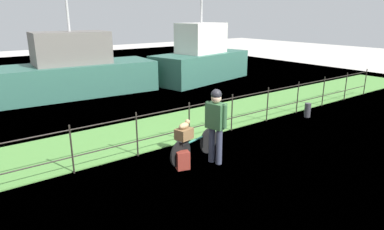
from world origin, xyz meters
TOP-DOWN VIEW (x-y plane):
  - ground_plane at (0.00, 0.00)m, footprint 60.00×60.00m
  - grass_strip at (0.00, 3.17)m, footprint 27.00×2.40m
  - harbor_water at (0.00, 10.08)m, footprint 30.00×30.00m
  - iron_fence at (0.00, 1.91)m, footprint 18.04×0.04m
  - bicycle_main at (-0.57, 0.94)m, footprint 1.59×0.43m
  - wooden_crate at (-0.92, 0.85)m, footprint 0.41×0.34m
  - terrier_dog at (-0.90, 0.86)m, footprint 0.32×0.20m
  - cyclist_person at (-0.29, 0.54)m, footprint 0.35×0.53m
  - backpack_on_paving at (-1.06, 0.71)m, footprint 0.32×0.25m
  - mooring_bollard at (4.38, 1.41)m, footprint 0.20×0.20m
  - moored_boat_near at (-0.53, 9.10)m, footprint 6.69×2.69m
  - moored_boat_mid at (5.62, 8.49)m, footprint 5.60×3.21m

SIDE VIEW (x-z plane):
  - ground_plane at x=0.00m, z-range 0.00..0.00m
  - harbor_water at x=0.00m, z-range 0.00..0.00m
  - grass_strip at x=0.00m, z-range 0.00..0.03m
  - backpack_on_paving at x=-1.06m, z-range 0.00..0.40m
  - mooring_bollard at x=4.38m, z-range 0.00..0.46m
  - bicycle_main at x=-0.57m, z-range 0.02..0.64m
  - iron_fence at x=0.00m, z-range 0.08..1.15m
  - wooden_crate at x=-0.92m, z-range 0.62..0.85m
  - terrier_dog at x=-0.90m, z-range 0.84..1.02m
  - moored_boat_near at x=-0.53m, z-range -1.13..3.01m
  - cyclist_person at x=-0.29m, z-range 0.16..1.84m
  - moored_boat_mid at x=5.62m, z-range -1.17..3.22m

